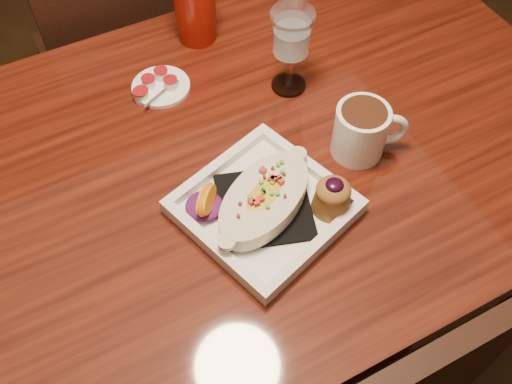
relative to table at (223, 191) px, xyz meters
name	(u,v)px	position (x,y,z in m)	size (l,w,h in m)	color
floor	(234,321)	(0.00, 0.00, -0.65)	(7.00, 7.00, 0.00)	#312110
table	(223,191)	(0.00, 0.00, 0.00)	(1.50, 0.90, 0.75)	maroon
chair_far	(128,59)	(0.00, 0.63, -0.15)	(0.42, 0.42, 0.93)	black
plate	(271,202)	(0.03, -0.14, 0.12)	(0.32, 0.32, 0.08)	white
coffee_mug	(363,130)	(0.24, -0.09, 0.15)	(0.13, 0.10, 0.10)	white
goblet	(292,38)	(0.21, 0.11, 0.22)	(0.09, 0.09, 0.18)	silver
saucer	(161,85)	(-0.03, 0.23, 0.11)	(0.12, 0.12, 0.08)	white
creamer_loose	(141,95)	(-0.07, 0.22, 0.11)	(0.03, 0.03, 0.03)	white
red_tumbler	(195,7)	(0.11, 0.34, 0.18)	(0.10, 0.10, 0.16)	#A0170B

